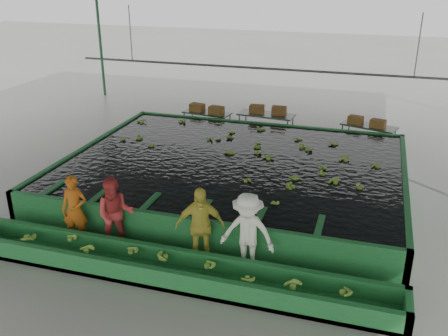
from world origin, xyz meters
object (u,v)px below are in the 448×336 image
(worker_c, at_px, (200,226))
(sorting_trough, at_px, (168,268))
(flotation_tank, at_px, (234,173))
(box_stack_mid, at_px, (268,114))
(packing_table_left, at_px, (207,122))
(box_stack_left, at_px, (207,113))
(worker_b, at_px, (115,214))
(box_stack_right, at_px, (366,126))
(worker_d, at_px, (247,233))
(packing_table_right, at_px, (368,137))
(worker_a, at_px, (75,210))
(packing_table_mid, at_px, (266,126))

(worker_c, bearing_deg, sorting_trough, -141.39)
(flotation_tank, height_order, worker_c, worker_c)
(box_stack_mid, bearing_deg, worker_c, -86.93)
(flotation_tank, xyz_separation_m, packing_table_left, (-2.50, 4.77, -0.01))
(box_stack_left, bearing_deg, worker_b, -84.77)
(flotation_tank, distance_m, sorting_trough, 5.10)
(box_stack_mid, relative_size, box_stack_right, 1.06)
(box_stack_right, bearing_deg, packing_table_left, 179.48)
(worker_b, bearing_deg, sorting_trough, -49.66)
(worker_d, xyz_separation_m, packing_table_right, (2.23, 9.10, -0.50))
(flotation_tank, height_order, box_stack_left, box_stack_left)
(worker_c, height_order, packing_table_right, worker_c)
(flotation_tank, relative_size, box_stack_right, 7.40)
(packing_table_right, bearing_deg, flotation_tank, -128.29)
(worker_a, xyz_separation_m, packing_table_right, (6.54, 9.10, -0.42))
(worker_a, relative_size, packing_table_mid, 0.80)
(worker_c, relative_size, box_stack_right, 1.39)
(flotation_tank, xyz_separation_m, packing_table_right, (3.79, 4.80, -0.00))
(worker_d, distance_m, packing_table_left, 9.95)
(flotation_tank, relative_size, worker_d, 5.31)
(packing_table_right, height_order, box_stack_left, box_stack_left)
(worker_b, distance_m, packing_table_right, 10.61)
(packing_table_right, bearing_deg, worker_c, -110.12)
(packing_table_mid, height_order, packing_table_right, packing_table_mid)
(worker_c, relative_size, packing_table_right, 0.96)
(sorting_trough, xyz_separation_m, packing_table_right, (3.79, 9.90, 0.20))
(packing_table_left, bearing_deg, box_stack_right, -0.52)
(packing_table_right, relative_size, box_stack_mid, 1.37)
(worker_b, relative_size, packing_table_left, 0.95)
(worker_a, height_order, box_stack_right, worker_a)
(flotation_tank, distance_m, box_stack_left, 5.32)
(worker_c, distance_m, worker_d, 1.10)
(worker_a, relative_size, box_stack_left, 1.21)
(worker_b, distance_m, box_stack_left, 9.03)
(worker_b, distance_m, box_stack_mid, 9.33)
(flotation_tank, xyz_separation_m, box_stack_right, (3.69, 4.72, 0.44))
(worker_d, bearing_deg, packing_table_left, 116.25)
(worker_d, distance_m, box_stack_left, 9.85)
(packing_table_left, relative_size, box_stack_right, 1.42)
(packing_table_mid, bearing_deg, worker_b, -99.75)
(worker_d, bearing_deg, box_stack_left, 116.35)
(sorting_trough, height_order, worker_b, worker_b)
(packing_table_mid, distance_m, packing_table_right, 3.87)
(worker_b, relative_size, worker_c, 0.97)
(sorting_trough, xyz_separation_m, box_stack_left, (-2.48, 9.79, 0.62))
(sorting_trough, xyz_separation_m, worker_c, (0.45, 0.80, 0.69))
(worker_a, relative_size, worker_b, 0.95)
(worker_c, height_order, box_stack_right, worker_c)
(sorting_trough, height_order, worker_a, worker_a)
(worker_b, relative_size, worker_d, 0.97)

